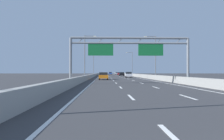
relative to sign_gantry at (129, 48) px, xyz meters
The scene contains 52 objects.
ground_plane 71.04m from the sign_gantry, 89.90° to the left, with size 260.00×260.00×0.00m, color #38383A.
lane_dash_left_0 26.12m from the sign_gantry, 93.74° to the right, with size 0.16×3.00×0.01m, color white.
lane_dash_left_1 17.38m from the sign_gantry, 95.75° to the right, with size 0.16×3.00×0.01m, color white.
lane_dash_left_2 9.17m from the sign_gantry, 102.38° to the right, with size 0.16×3.00×0.01m, color white.
lane_dash_left_3 5.28m from the sign_gantry, 140.48° to the left, with size 0.16×3.00×0.01m, color white.
lane_dash_left_4 11.56m from the sign_gantry, 99.16° to the left, with size 0.16×3.00×0.01m, color white.
lane_dash_left_5 20.04m from the sign_gantry, 94.93° to the left, with size 0.16×3.00×0.01m, color white.
lane_dash_left_6 28.83m from the sign_gantry, 93.37° to the left, with size 0.16×3.00×0.01m, color white.
lane_dash_left_7 37.73m from the sign_gantry, 92.56° to the left, with size 0.16×3.00×0.01m, color white.
lane_dash_left_8 46.66m from the sign_gantry, 92.07° to the left, with size 0.16×3.00×0.01m, color white.
lane_dash_left_9 55.61m from the sign_gantry, 91.73° to the left, with size 0.16×3.00×0.01m, color white.
lane_dash_left_10 64.58m from the sign_gantry, 91.49° to the left, with size 0.16×3.00×0.01m, color white.
lane_dash_left_11 73.56m from the sign_gantry, 91.31° to the left, with size 0.16×3.00×0.01m, color white.
lane_dash_left_12 82.54m from the sign_gantry, 91.16° to the left, with size 0.16×3.00×0.01m, color white.
lane_dash_left_13 91.52m from the sign_gantry, 91.05° to the left, with size 0.16×3.00×0.01m, color white.
lane_dash_left_14 100.51m from the sign_gantry, 90.95° to the left, with size 0.16×3.00×0.01m, color white.
lane_dash_left_15 109.50m from the sign_gantry, 90.88° to the left, with size 0.16×3.00×0.01m, color white.
lane_dash_left_16 118.49m from the sign_gantry, 90.81° to the left, with size 0.16×3.00×0.01m, color white.
lane_dash_left_17 127.48m from the sign_gantry, 90.75° to the left, with size 0.16×3.00×0.01m, color white.
lane_dash_right_1 17.41m from the sign_gantry, 83.39° to the right, with size 0.16×3.00×0.01m, color white.
lane_dash_right_2 9.21m from the sign_gantry, 75.81° to the right, with size 0.16×3.00×0.01m, color white.
lane_dash_right_3 5.36m from the sign_gantry, 35.61° to the left, with size 0.16×3.00×0.01m, color white.
lane_dash_right_4 11.60m from the sign_gantry, 79.48° to the left, with size 0.16×3.00×0.01m, color white.
lane_dash_right_5 20.06m from the sign_gantry, 84.32° to the left, with size 0.16×3.00×0.01m, color white.
lane_dash_right_6 28.85m from the sign_gantry, 86.12° to the left, with size 0.16×3.00×0.01m, color white.
lane_dash_right_7 37.74m from the sign_gantry, 87.05° to the left, with size 0.16×3.00×0.01m, color white.
lane_dash_right_8 46.67m from the sign_gantry, 87.62° to the left, with size 0.16×3.00×0.01m, color white.
lane_dash_right_9 55.62m from the sign_gantry, 88.01° to the left, with size 0.16×3.00×0.01m, color white.
lane_dash_right_10 64.59m from the sign_gantry, 88.29° to the left, with size 0.16×3.00×0.01m, color white.
lane_dash_right_11 73.56m from the sign_gantry, 88.50° to the left, with size 0.16×3.00×0.01m, color white.
lane_dash_right_12 82.54m from the sign_gantry, 88.66° to the left, with size 0.16×3.00×0.01m, color white.
lane_dash_right_13 91.53m from the sign_gantry, 88.79° to the left, with size 0.16×3.00×0.01m, color white.
lane_dash_right_14 100.51m from the sign_gantry, 88.90° to the left, with size 0.16×3.00×0.01m, color white.
lane_dash_right_15 109.50m from the sign_gantry, 88.99° to the left, with size 0.16×3.00×0.01m, color white.
lane_dash_right_16 118.49m from the sign_gantry, 89.07° to the left, with size 0.16×3.00×0.01m, color white.
lane_dash_right_17 127.49m from the sign_gantry, 89.13° to the left, with size 0.16×3.00×0.01m, color white.
edge_line_left 59.30m from the sign_gantry, 94.97° to the left, with size 0.16×176.00×0.01m, color white.
edge_line_right 59.32m from the sign_gantry, 84.78° to the left, with size 0.16×176.00×0.01m, color white.
barrier_left 81.28m from the sign_gantry, 94.79° to the left, with size 0.45×220.00×0.95m.
barrier_right 81.30m from the sign_gantry, 85.03° to the left, with size 0.45×220.00×0.95m.
sign_gantry is the anchor object (origin of this frame).
streetlamp_left_mid 20.00m from the sign_gantry, 111.54° to the left, with size 2.58×0.28×9.50m.
streetlamp_right_mid 20.09m from the sign_gantry, 67.79° to the left, with size 2.58×0.28×9.50m.
streetlamp_left_far 60.53m from the sign_gantry, 96.96° to the left, with size 2.58×0.28×9.50m.
streetlamp_right_far 60.56m from the sign_gantry, 82.80° to the left, with size 2.58×0.28×9.50m.
green_car 79.47m from the sign_gantry, 92.56° to the left, with size 1.87×4.15×1.37m.
silver_car 101.05m from the sign_gantry, 87.79° to the left, with size 1.74×4.68×1.39m.
white_car 33.80m from the sign_gantry, 83.98° to the left, with size 1.78×4.20×1.58m.
orange_car 16.51m from the sign_gantry, 102.61° to the left, with size 1.86×4.23×1.50m.
red_car 77.89m from the sign_gantry, 87.08° to the left, with size 1.90×4.54×1.42m.
blue_car 107.34m from the sign_gantry, 89.82° to the left, with size 1.88×4.64×1.47m.
black_car 60.37m from the sign_gantry, 86.53° to the left, with size 1.88×4.28×1.48m.
Camera 1 is at (-3.48, -1.84, 1.60)m, focal length 36.77 mm.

